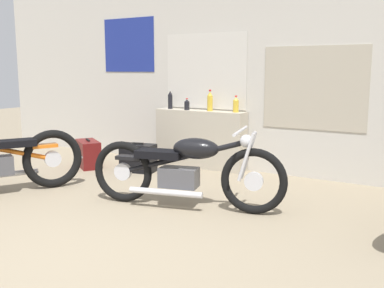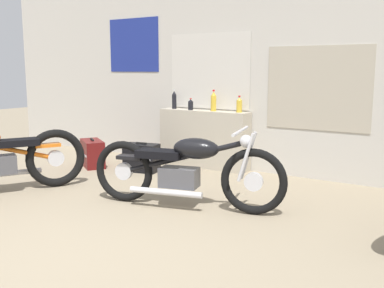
% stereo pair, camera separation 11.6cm
% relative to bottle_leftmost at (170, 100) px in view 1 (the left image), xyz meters
% --- Properties ---
extents(ground_plane, '(24.00, 24.00, 0.00)m').
position_rel_bottle_leftmost_xyz_m(ground_plane, '(1.26, -3.31, -0.99)').
color(ground_plane, gray).
extents(wall_back, '(10.00, 0.07, 2.80)m').
position_rel_bottle_leftmost_xyz_m(wall_back, '(1.25, 0.18, 0.41)').
color(wall_back, beige).
rests_on(wall_back, ground_plane).
extents(sill_counter, '(1.43, 0.28, 0.85)m').
position_rel_bottle_leftmost_xyz_m(sill_counter, '(0.54, 0.00, -0.56)').
color(sill_counter, '#B7AD99').
rests_on(sill_counter, ground_plane).
extents(bottle_leftmost, '(0.07, 0.07, 0.30)m').
position_rel_bottle_leftmost_xyz_m(bottle_leftmost, '(0.00, 0.00, 0.00)').
color(bottle_leftmost, black).
rests_on(bottle_leftmost, sill_counter).
extents(bottle_left_center, '(0.08, 0.08, 0.18)m').
position_rel_bottle_leftmost_xyz_m(bottle_left_center, '(0.33, -0.04, -0.06)').
color(bottle_left_center, black).
rests_on(bottle_left_center, sill_counter).
extents(bottle_center, '(0.08, 0.08, 0.31)m').
position_rel_bottle_leftmost_xyz_m(bottle_center, '(0.71, -0.01, 0.00)').
color(bottle_center, gold).
rests_on(bottle_center, sill_counter).
extents(bottle_right_center, '(0.08, 0.08, 0.24)m').
position_rel_bottle_leftmost_xyz_m(bottle_right_center, '(1.11, 0.01, -0.03)').
color(bottle_right_center, gold).
rests_on(bottle_right_center, sill_counter).
extents(motorcycle_black, '(2.09, 0.77, 0.86)m').
position_rel_bottle_leftmost_xyz_m(motorcycle_black, '(1.42, -1.82, -0.57)').
color(motorcycle_black, black).
rests_on(motorcycle_black, ground_plane).
extents(hard_case_darkred, '(0.61, 0.53, 0.42)m').
position_rel_bottle_leftmost_xyz_m(hard_case_darkred, '(-0.89, -0.89, -0.79)').
color(hard_case_darkred, maroon).
rests_on(hard_case_darkred, ground_plane).
extents(hard_case_black, '(0.53, 0.36, 0.42)m').
position_rel_bottle_leftmost_xyz_m(hard_case_black, '(-0.06, -0.74, -0.79)').
color(hard_case_black, black).
rests_on(hard_case_black, ground_plane).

